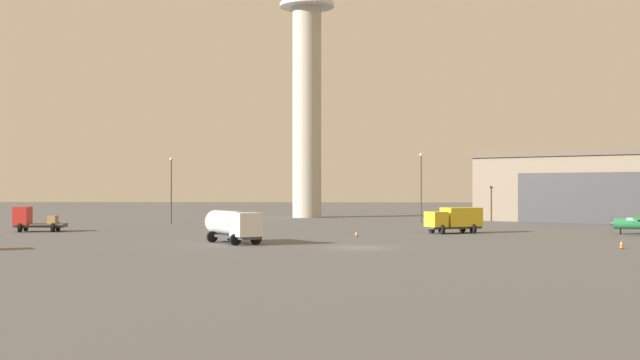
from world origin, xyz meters
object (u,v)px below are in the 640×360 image
control_tower (307,70)px  light_post_west (421,182)px  traffic_cone_near_right (356,234)px  truck_flatbed_red (32,220)px  light_post_east (171,184)px  truck_fuel_tanker_white (233,225)px  truck_box_yellow (455,219)px  traffic_cone_near_left (621,244)px

control_tower → light_post_west: bearing=-44.7°
control_tower → traffic_cone_near_right: size_ratio=78.28×
truck_flatbed_red → light_post_east: size_ratio=0.63×
truck_fuel_tanker_white → light_post_west: light_post_west is taller
traffic_cone_near_right → control_tower: bearing=99.9°
control_tower → truck_box_yellow: (19.29, -44.13, -22.91)m
traffic_cone_near_left → traffic_cone_near_right: size_ratio=1.23×
control_tower → traffic_cone_near_right: bearing=-80.1°
traffic_cone_near_right → traffic_cone_near_left: bearing=-34.1°
truck_fuel_tanker_white → truck_box_yellow: bearing=90.9°
truck_fuel_tanker_white → traffic_cone_near_left: size_ratio=9.72×
truck_fuel_tanker_white → truck_flatbed_red: truck_fuel_tanker_white is taller
traffic_cone_near_left → traffic_cone_near_right: bearing=145.9°
truck_box_yellow → traffic_cone_near_left: size_ratio=9.05×
truck_flatbed_red → traffic_cone_near_left: bearing=153.7°
light_post_west → traffic_cone_near_right: 34.52m
traffic_cone_near_right → truck_fuel_tanker_white: bearing=-136.2°
control_tower → truck_box_yellow: bearing=-66.4°
truck_box_yellow → traffic_cone_near_left: bearing=93.0°
light_post_east → control_tower: bearing=54.1°
traffic_cone_near_right → truck_box_yellow: bearing=30.4°
light_post_east → traffic_cone_near_right: bearing=-46.4°
truck_box_yellow → truck_flatbed_red: 46.70m
light_post_west → traffic_cone_near_left: light_post_west is taller
truck_flatbed_red → light_post_east: light_post_east is taller
truck_fuel_tanker_white → light_post_west: bearing=118.8°
control_tower → truck_box_yellow: 53.33m
control_tower → traffic_cone_near_left: control_tower is taller
traffic_cone_near_right → light_post_east: bearing=133.6°
control_tower → truck_flatbed_red: size_ratio=7.82×
light_post_west → traffic_cone_near_left: bearing=-75.0°
control_tower → truck_fuel_tanker_white: bearing=-91.9°
truck_box_yellow → light_post_east: bearing=-54.8°
control_tower → light_post_east: 34.56m
control_tower → traffic_cone_near_left: (30.29, -64.87, -24.12)m
truck_fuel_tanker_white → light_post_west: 47.69m
truck_box_yellow → truck_flatbed_red: bearing=-25.1°
control_tower → truck_flatbed_red: bearing=-121.9°
truck_box_yellow → light_post_west: 27.15m
truck_fuel_tanker_white → truck_flatbed_red: (-25.40, 16.70, -0.31)m
control_tower → truck_fuel_tanker_white: control_tower is taller
light_post_east → light_post_west: bearing=9.9°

